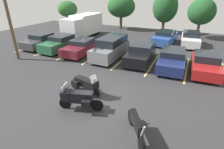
% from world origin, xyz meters
% --- Properties ---
extents(ground, '(44.00, 44.00, 0.10)m').
position_xyz_m(ground, '(0.00, 0.00, -0.05)').
color(ground, '#2D2D30').
extents(motorcycle_touring, '(2.22, 1.18, 1.46)m').
position_xyz_m(motorcycle_touring, '(-0.15, -0.90, 0.69)').
color(motorcycle_touring, black).
rests_on(motorcycle_touring, ground).
extents(motorcycle_second, '(1.37, 2.01, 1.32)m').
position_xyz_m(motorcycle_second, '(3.08, -1.51, 0.57)').
color(motorcycle_second, black).
rests_on(motorcycle_second, ground).
extents(motorcycle_third, '(2.27, 1.04, 1.38)m').
position_xyz_m(motorcycle_third, '(-0.67, 0.57, 0.65)').
color(motorcycle_third, black).
rests_on(motorcycle_third, ground).
extents(parking_stripes, '(18.73, 5.19, 0.01)m').
position_xyz_m(parking_stripes, '(-2.09, 6.85, 0.00)').
color(parking_stripes, '#EAE066').
rests_on(parking_stripes, ground).
extents(car_charcoal, '(1.97, 4.43, 1.42)m').
position_xyz_m(car_charcoal, '(-10.15, 6.88, 0.70)').
color(car_charcoal, '#38383D').
rests_on(car_charcoal, ground).
extents(car_green, '(1.98, 4.44, 1.47)m').
position_xyz_m(car_green, '(-7.57, 6.77, 0.73)').
color(car_green, '#235638').
rests_on(car_green, ground).
extents(car_maroon, '(2.03, 4.73, 1.38)m').
position_xyz_m(car_maroon, '(-5.00, 6.79, 0.68)').
color(car_maroon, maroon).
rests_on(car_maroon, ground).
extents(car_grey, '(1.92, 4.82, 1.87)m').
position_xyz_m(car_grey, '(-1.95, 6.87, 0.94)').
color(car_grey, slate).
rests_on(car_grey, ground).
extents(car_black, '(2.19, 4.86, 1.47)m').
position_xyz_m(car_black, '(0.76, 7.11, 0.73)').
color(car_black, black).
rests_on(car_black, ground).
extents(car_navy, '(2.14, 4.58, 1.42)m').
position_xyz_m(car_navy, '(3.37, 6.75, 0.70)').
color(car_navy, navy).
rests_on(car_navy, ground).
extents(car_red, '(2.04, 4.29, 1.45)m').
position_xyz_m(car_red, '(5.73, 6.77, 0.70)').
color(car_red, maroon).
rests_on(car_red, ground).
extents(car_far_blue, '(2.32, 4.76, 1.45)m').
position_xyz_m(car_far_blue, '(1.70, 13.70, 0.72)').
color(car_far_blue, '#2D519E').
rests_on(car_far_blue, ground).
extents(car_far_white, '(2.12, 4.45, 1.53)m').
position_xyz_m(car_far_white, '(4.36, 14.01, 0.75)').
color(car_far_white, white).
rests_on(car_far_white, ground).
extents(box_truck, '(2.45, 6.33, 2.78)m').
position_xyz_m(box_truck, '(-8.63, 12.73, 1.51)').
color(box_truck, silver).
rests_on(box_truck, ground).
extents(utility_pole, '(0.93, 1.65, 8.33)m').
position_xyz_m(utility_pole, '(-9.34, 3.08, 4.33)').
color(utility_pole, brown).
rests_on(utility_pole, ground).
extents(tree_rear, '(3.25, 3.25, 4.80)m').
position_xyz_m(tree_rear, '(4.99, 18.25, 3.22)').
color(tree_rear, '#4C3823').
rests_on(tree_rear, ground).
extents(tree_far_left, '(3.20, 3.20, 4.05)m').
position_xyz_m(tree_far_left, '(-15.11, 18.19, 2.78)').
color(tree_far_left, '#4C3823').
rests_on(tree_far_left, ground).
extents(tree_left, '(4.23, 4.23, 4.95)m').
position_xyz_m(tree_left, '(-6.23, 19.86, 3.32)').
color(tree_left, '#4C3823').
rests_on(tree_left, ground).
extents(tree_right, '(3.38, 3.38, 5.53)m').
position_xyz_m(tree_right, '(0.36, 19.72, 3.46)').
color(tree_right, '#4C3823').
rests_on(tree_right, ground).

